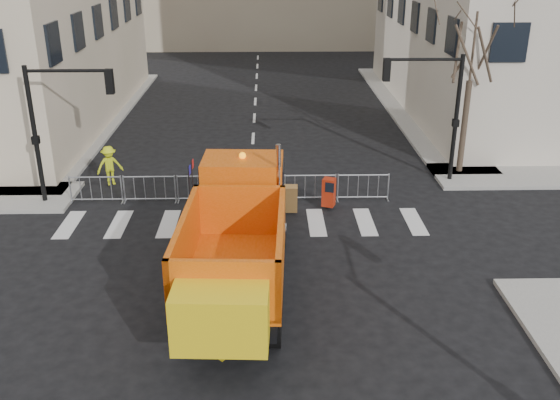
{
  "coord_description": "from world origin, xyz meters",
  "views": [
    {
      "loc": [
        0.7,
        -15.21,
        9.59
      ],
      "look_at": [
        1.1,
        2.5,
        2.16
      ],
      "focal_mm": 40.0,
      "sensor_mm": 36.0,
      "label": 1
    }
  ],
  "objects_px": {
    "plow_truck": "(237,236)",
    "cop_b": "(228,195)",
    "cop_c": "(241,191)",
    "worker": "(110,166)",
    "newspaper_box": "(329,192)",
    "cop_a": "(226,198)"
  },
  "relations": [
    {
      "from": "worker",
      "to": "cop_c",
      "type": "bearing_deg",
      "value": -54.97
    },
    {
      "from": "cop_b",
      "to": "cop_c",
      "type": "bearing_deg",
      "value": -126.9
    },
    {
      "from": "cop_b",
      "to": "worker",
      "type": "xyz_separation_m",
      "value": [
        -5.07,
        3.48,
        -0.05
      ]
    },
    {
      "from": "newspaper_box",
      "to": "cop_c",
      "type": "bearing_deg",
      "value": -149.0
    },
    {
      "from": "cop_a",
      "to": "worker",
      "type": "distance_m",
      "value": 5.98
    },
    {
      "from": "worker",
      "to": "newspaper_box",
      "type": "distance_m",
      "value": 9.17
    },
    {
      "from": "cop_a",
      "to": "newspaper_box",
      "type": "relative_size",
      "value": 1.56
    },
    {
      "from": "plow_truck",
      "to": "cop_b",
      "type": "relative_size",
      "value": 5.14
    },
    {
      "from": "cop_c",
      "to": "newspaper_box",
      "type": "relative_size",
      "value": 1.8
    },
    {
      "from": "cop_c",
      "to": "cop_b",
      "type": "bearing_deg",
      "value": -17.01
    },
    {
      "from": "cop_b",
      "to": "worker",
      "type": "bearing_deg",
      "value": -29.31
    },
    {
      "from": "plow_truck",
      "to": "newspaper_box",
      "type": "relative_size",
      "value": 9.66
    },
    {
      "from": "cop_c",
      "to": "worker",
      "type": "relative_size",
      "value": 1.2
    },
    {
      "from": "cop_a",
      "to": "cop_c",
      "type": "xyz_separation_m",
      "value": [
        0.56,
        0.35,
        0.13
      ]
    },
    {
      "from": "cop_c",
      "to": "worker",
      "type": "bearing_deg",
      "value": -93.32
    },
    {
      "from": "cop_a",
      "to": "newspaper_box",
      "type": "distance_m",
      "value": 3.97
    },
    {
      "from": "cop_b",
      "to": "cop_c",
      "type": "height_order",
      "value": "cop_b"
    },
    {
      "from": "plow_truck",
      "to": "cop_b",
      "type": "distance_m",
      "value": 5.07
    },
    {
      "from": "cop_a",
      "to": "cop_c",
      "type": "height_order",
      "value": "cop_c"
    },
    {
      "from": "plow_truck",
      "to": "cop_c",
      "type": "height_order",
      "value": "plow_truck"
    },
    {
      "from": "cop_a",
      "to": "plow_truck",
      "type": "bearing_deg",
      "value": 59.91
    },
    {
      "from": "plow_truck",
      "to": "worker",
      "type": "distance_m",
      "value": 10.2
    }
  ]
}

